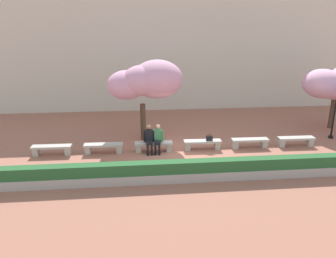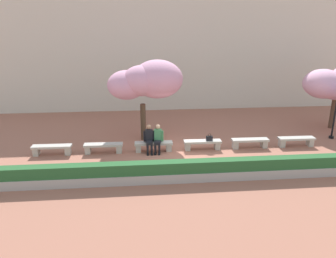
{
  "view_description": "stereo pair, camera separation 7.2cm",
  "coord_description": "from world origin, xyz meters",
  "px_view_note": "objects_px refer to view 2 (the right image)",
  "views": [
    {
      "loc": [
        -1.9,
        -14.15,
        5.66
      ],
      "look_at": [
        -0.46,
        0.2,
        1.0
      ],
      "focal_mm": 35.0,
      "sensor_mm": 36.0,
      "label": 1
    },
    {
      "loc": [
        -1.83,
        -14.15,
        5.66
      ],
      "look_at": [
        -0.46,
        0.2,
        1.0
      ],
      "focal_mm": 35.0,
      "sensor_mm": 36.0,
      "label": 2
    }
  ],
  "objects_px": {
    "stone_bench_east_end": "(250,142)",
    "cherry_tree_main": "(146,81)",
    "stone_bench_far_east": "(296,140)",
    "stone_bench_center": "(154,145)",
    "handbag": "(209,138)",
    "stone_bench_west_end": "(52,149)",
    "person_seated_left": "(149,138)",
    "stone_bench_near_west": "(103,147)",
    "person_seated_right": "(158,137)",
    "stone_bench_near_east": "(202,143)"
  },
  "relations": [
    {
      "from": "stone_bench_west_end",
      "to": "stone_bench_east_end",
      "type": "height_order",
      "value": "same"
    },
    {
      "from": "stone_bench_center",
      "to": "stone_bench_near_west",
      "type": "bearing_deg",
      "value": 180.0
    },
    {
      "from": "stone_bench_near_west",
      "to": "stone_bench_center",
      "type": "height_order",
      "value": "same"
    },
    {
      "from": "stone_bench_far_east",
      "to": "person_seated_right",
      "type": "xyz_separation_m",
      "value": [
        -6.68,
        -0.05,
        0.4
      ]
    },
    {
      "from": "person_seated_left",
      "to": "stone_bench_east_end",
      "type": "bearing_deg",
      "value": 0.64
    },
    {
      "from": "stone_bench_center",
      "to": "handbag",
      "type": "bearing_deg",
      "value": -0.66
    },
    {
      "from": "stone_bench_near_east",
      "to": "cherry_tree_main",
      "type": "relative_size",
      "value": 0.44
    },
    {
      "from": "stone_bench_far_east",
      "to": "cherry_tree_main",
      "type": "distance_m",
      "value": 7.8
    },
    {
      "from": "stone_bench_near_west",
      "to": "stone_bench_far_east",
      "type": "height_order",
      "value": "same"
    },
    {
      "from": "person_seated_left",
      "to": "cherry_tree_main",
      "type": "height_order",
      "value": "cherry_tree_main"
    },
    {
      "from": "person_seated_right",
      "to": "stone_bench_east_end",
      "type": "bearing_deg",
      "value": 0.69
    },
    {
      "from": "person_seated_left",
      "to": "person_seated_right",
      "type": "relative_size",
      "value": 1.0
    },
    {
      "from": "stone_bench_center",
      "to": "cherry_tree_main",
      "type": "distance_m",
      "value": 3.25
    },
    {
      "from": "stone_bench_center",
      "to": "stone_bench_near_east",
      "type": "relative_size",
      "value": 1.0
    },
    {
      "from": "stone_bench_far_east",
      "to": "person_seated_right",
      "type": "distance_m",
      "value": 6.69
    },
    {
      "from": "stone_bench_center",
      "to": "stone_bench_east_end",
      "type": "distance_m",
      "value": 4.58
    },
    {
      "from": "stone_bench_east_end",
      "to": "person_seated_right",
      "type": "relative_size",
      "value": 1.36
    },
    {
      "from": "stone_bench_near_east",
      "to": "handbag",
      "type": "height_order",
      "value": "handbag"
    },
    {
      "from": "stone_bench_center",
      "to": "handbag",
      "type": "height_order",
      "value": "handbag"
    },
    {
      "from": "person_seated_left",
      "to": "person_seated_right",
      "type": "distance_m",
      "value": 0.4
    },
    {
      "from": "stone_bench_west_end",
      "to": "person_seated_left",
      "type": "relative_size",
      "value": 1.36
    },
    {
      "from": "stone_bench_west_end",
      "to": "cherry_tree_main",
      "type": "xyz_separation_m",
      "value": [
        4.36,
        1.84,
        2.67
      ]
    },
    {
      "from": "stone_bench_east_end",
      "to": "stone_bench_far_east",
      "type": "distance_m",
      "value": 2.29
    },
    {
      "from": "stone_bench_east_end",
      "to": "stone_bench_far_east",
      "type": "xyz_separation_m",
      "value": [
        2.29,
        0.0,
        0.0
      ]
    },
    {
      "from": "stone_bench_west_end",
      "to": "handbag",
      "type": "bearing_deg",
      "value": -0.24
    },
    {
      "from": "stone_bench_near_east",
      "to": "stone_bench_west_end",
      "type": "bearing_deg",
      "value": 180.0
    },
    {
      "from": "stone_bench_center",
      "to": "cherry_tree_main",
      "type": "height_order",
      "value": "cherry_tree_main"
    },
    {
      "from": "stone_bench_near_west",
      "to": "stone_bench_west_end",
      "type": "bearing_deg",
      "value": 180.0
    },
    {
      "from": "stone_bench_near_west",
      "to": "cherry_tree_main",
      "type": "xyz_separation_m",
      "value": [
        2.07,
        1.84,
        2.67
      ]
    },
    {
      "from": "person_seated_left",
      "to": "cherry_tree_main",
      "type": "distance_m",
      "value": 2.96
    },
    {
      "from": "cherry_tree_main",
      "to": "person_seated_left",
      "type": "bearing_deg",
      "value": -89.6
    },
    {
      "from": "handbag",
      "to": "person_seated_left",
      "type": "bearing_deg",
      "value": -179.52
    },
    {
      "from": "stone_bench_far_east",
      "to": "stone_bench_east_end",
      "type": "bearing_deg",
      "value": 180.0
    },
    {
      "from": "stone_bench_far_east",
      "to": "handbag",
      "type": "bearing_deg",
      "value": -179.6
    },
    {
      "from": "stone_bench_near_east",
      "to": "cherry_tree_main",
      "type": "xyz_separation_m",
      "value": [
        -2.51,
        1.84,
        2.67
      ]
    },
    {
      "from": "stone_bench_west_end",
      "to": "stone_bench_far_east",
      "type": "xyz_separation_m",
      "value": [
        11.46,
        0.0,
        0.0
      ]
    },
    {
      "from": "stone_bench_near_west",
      "to": "handbag",
      "type": "relative_size",
      "value": 5.17
    },
    {
      "from": "stone_bench_west_end",
      "to": "stone_bench_near_west",
      "type": "xyz_separation_m",
      "value": [
        2.29,
        0.0,
        0.0
      ]
    },
    {
      "from": "stone_bench_east_end",
      "to": "handbag",
      "type": "xyz_separation_m",
      "value": [
        -1.98,
        -0.03,
        0.28
      ]
    },
    {
      "from": "stone_bench_near_west",
      "to": "cherry_tree_main",
      "type": "distance_m",
      "value": 3.85
    },
    {
      "from": "stone_bench_west_end",
      "to": "stone_bench_near_east",
      "type": "xyz_separation_m",
      "value": [
        6.87,
        0.0,
        0.0
      ]
    },
    {
      "from": "cherry_tree_main",
      "to": "stone_bench_near_east",
      "type": "bearing_deg",
      "value": -36.26
    },
    {
      "from": "stone_bench_near_west",
      "to": "handbag",
      "type": "xyz_separation_m",
      "value": [
        4.9,
        -0.03,
        0.28
      ]
    },
    {
      "from": "cherry_tree_main",
      "to": "stone_bench_near_west",
      "type": "bearing_deg",
      "value": -138.39
    },
    {
      "from": "cherry_tree_main",
      "to": "stone_bench_east_end",
      "type": "bearing_deg",
      "value": -20.98
    },
    {
      "from": "stone_bench_east_end",
      "to": "cherry_tree_main",
      "type": "distance_m",
      "value": 5.79
    },
    {
      "from": "stone_bench_center",
      "to": "cherry_tree_main",
      "type": "bearing_deg",
      "value": 96.77
    },
    {
      "from": "handbag",
      "to": "stone_bench_west_end",
      "type": "bearing_deg",
      "value": 179.76
    },
    {
      "from": "stone_bench_east_end",
      "to": "person_seated_left",
      "type": "relative_size",
      "value": 1.36
    },
    {
      "from": "stone_bench_center",
      "to": "person_seated_left",
      "type": "xyz_separation_m",
      "value": [
        -0.21,
        -0.05,
        0.4
      ]
    }
  ]
}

